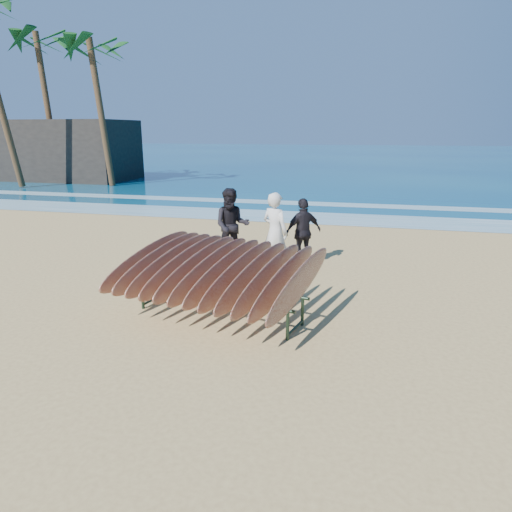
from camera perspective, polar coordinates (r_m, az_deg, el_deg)
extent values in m
plane|color=tan|center=(8.25, -1.34, -7.82)|extent=(120.00, 120.00, 0.00)
plane|color=navy|center=(62.43, 12.20, 12.14)|extent=(160.00, 160.00, 0.00)
plane|color=white|center=(17.73, 7.12, 4.77)|extent=(160.00, 160.00, 0.00)
plane|color=white|center=(21.16, 8.27, 6.46)|extent=(160.00, 160.00, 0.00)
cylinder|color=#1D2E22|center=(8.86, -14.00, -4.89)|extent=(0.06, 0.06, 0.50)
cylinder|color=#1D2E22|center=(7.37, 3.97, -8.67)|extent=(0.06, 0.06, 0.50)
cylinder|color=#1D2E22|center=(9.32, -11.41, -3.69)|extent=(0.06, 0.06, 0.50)
cylinder|color=#1D2E22|center=(7.93, 5.82, -6.93)|extent=(0.06, 0.06, 0.50)
cylinder|color=#1D2E22|center=(7.92, -5.93, -5.01)|extent=(3.13, 0.78, 0.06)
cylinder|color=#1D2E22|center=(8.44, -3.55, -3.65)|extent=(3.13, 0.78, 0.06)
cylinder|color=#1D2E22|center=(9.15, -12.61, -5.28)|extent=(0.19, 0.64, 0.04)
cylinder|color=#1D2E22|center=(7.72, 4.90, -8.93)|extent=(0.19, 0.64, 0.04)
ellipsoid|color=#641207|center=(8.94, -13.25, -0.38)|extent=(0.68, 2.65, 1.00)
ellipsoid|color=#641207|center=(8.77, -11.84, -0.61)|extent=(0.68, 2.65, 1.00)
ellipsoid|color=#641207|center=(8.60, -10.37, -0.85)|extent=(0.68, 2.65, 1.00)
ellipsoid|color=#641207|center=(8.44, -8.84, -1.09)|extent=(0.68, 2.65, 1.00)
ellipsoid|color=#641207|center=(8.28, -7.25, -1.35)|extent=(0.68, 2.65, 1.00)
ellipsoid|color=#641207|center=(8.13, -5.60, -1.62)|extent=(0.68, 2.65, 1.00)
ellipsoid|color=#641207|center=(7.99, -3.90, -1.89)|extent=(0.68, 2.65, 1.00)
ellipsoid|color=#641207|center=(7.85, -2.13, -2.17)|extent=(0.68, 2.65, 1.00)
ellipsoid|color=#641207|center=(7.73, -0.30, -2.46)|extent=(0.68, 2.65, 1.00)
ellipsoid|color=#641207|center=(7.61, 1.59, -2.75)|extent=(0.68, 2.65, 1.00)
ellipsoid|color=#641207|center=(7.50, 3.54, -3.05)|extent=(0.68, 2.65, 1.00)
ellipsoid|color=#641207|center=(7.40, 5.55, -3.36)|extent=(0.68, 2.65, 1.00)
imported|color=silver|center=(10.78, 2.40, 3.02)|extent=(0.81, 0.71, 1.88)
imported|color=black|center=(11.52, -3.03, 3.82)|extent=(1.07, 0.92, 1.88)
imported|color=black|center=(11.33, 5.92, 3.02)|extent=(1.02, 0.92, 1.67)
cube|color=#2D2823|center=(34.04, -22.63, 12.11)|extent=(8.78, 4.88, 3.90)
cylinder|color=brown|center=(28.70, -18.77, 16.30)|extent=(0.36, 1.49, 8.10)
cylinder|color=brown|center=(32.67, -24.57, 16.27)|extent=(0.36, 1.01, 8.95)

